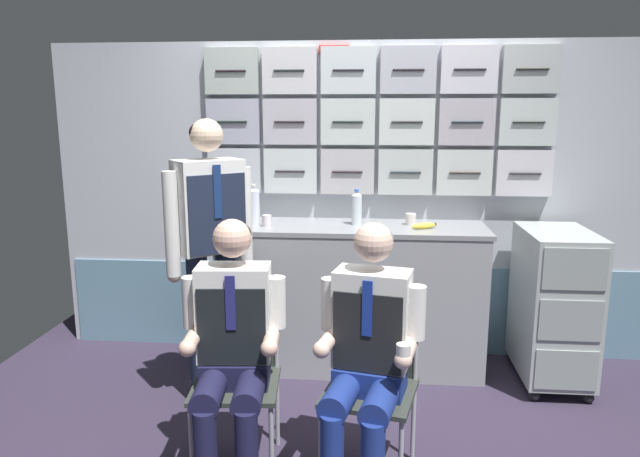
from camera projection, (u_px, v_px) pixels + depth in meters
galley_bulkhead at (360, 194)px, 4.00m from camera, size 4.20×0.14×2.15m
galley_counter at (351, 296)px, 3.86m from camera, size 1.74×0.53×0.96m
service_trolley at (554, 303)px, 3.61m from camera, size 0.40×0.65×0.98m
folding_chair_left at (238, 359)px, 2.83m from camera, size 0.43×0.44×0.83m
crew_member_left at (232, 342)px, 2.64m from camera, size 0.48×0.61×1.22m
folding_chair_right at (375, 366)px, 2.75m from camera, size 0.48×0.48×0.83m
crew_member_right at (367, 349)px, 2.56m from camera, size 0.49×0.63×1.21m
crew_member_standing at (211, 239)px, 3.29m from camera, size 0.42×0.41×1.65m
water_bottle_blue_cap at (254, 206)px, 3.76m from camera, size 0.08×0.08×0.27m
water_bottle_short at (357, 208)px, 3.77m from camera, size 0.07×0.07×0.24m
espresso_cup_small at (267, 220)px, 3.74m from camera, size 0.06×0.06×0.07m
coffee_cup_white at (411, 219)px, 3.78m from camera, size 0.07×0.07×0.08m
snack_banana at (424, 226)px, 3.66m from camera, size 0.17×0.10×0.04m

